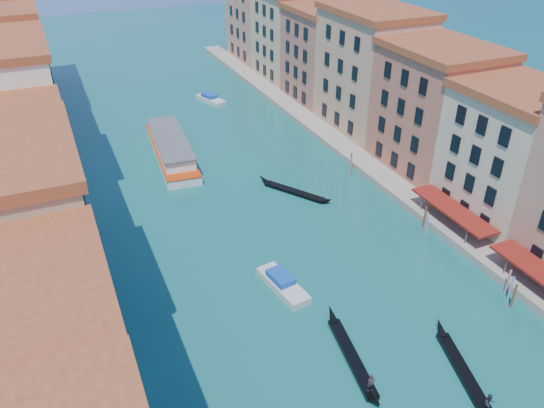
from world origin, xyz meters
The scene contains 10 objects.
left_bank_palazzos centered at (-26.00, 64.68, 9.71)m, with size 12.80×128.40×21.00m.
right_bank_palazzos centered at (30.00, 65.00, 9.75)m, with size 12.80×128.40×21.00m.
quay centered at (22.00, 65.00, 0.50)m, with size 4.00×140.00×1.00m, color gray.
mooring_poles_right centered at (19.10, 28.80, 1.30)m, with size 1.44×54.24×3.20m.
vaporetto_far centered at (-4.49, 74.21, 1.50)m, with size 6.81×22.69×3.33m.
gondola_fore centered at (-0.23, 25.43, 0.43)m, with size 2.97×12.70×2.54m.
gondola_right centered at (7.78, 19.53, 0.48)m, with size 4.38×12.39×2.52m.
gondola_far centered at (8.24, 55.54, 0.36)m, with size 7.55×11.07×1.78m.
motorboat_mid centered at (-1.84, 37.17, 0.60)m, with size 3.39×7.65×1.53m.
motorboat_far centered at (9.21, 96.36, 0.59)m, with size 4.49×7.68×1.52m.
Camera 1 is at (-20.74, -3.25, 36.95)m, focal length 35.00 mm.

